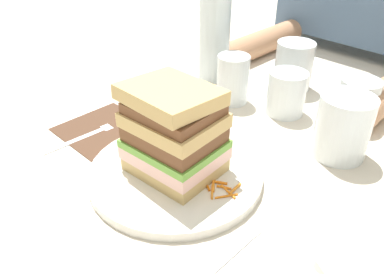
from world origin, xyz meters
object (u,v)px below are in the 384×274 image
Objects in this scene: fork at (91,132)px; empty_tumbler_1 at (358,99)px; empty_tumbler_2 at (233,79)px; knife at (251,233)px; sandwich at (175,131)px; napkin_dark at (103,129)px; juice_glass at (342,130)px; empty_tumbler_0 at (294,66)px; main_plate at (177,172)px; empty_tumbler_3 at (286,93)px; water_bottle at (215,19)px.

empty_tumbler_1 reaches higher than fork.
empty_tumbler_2 is (-0.20, -0.11, 0.01)m from empty_tumbler_1.
knife is at bearing 2.38° from fork.
napkin_dark is at bearing -178.59° from sandwich.
juice_glass is at bearing 37.27° from fork.
fork is 1.71× the size of empty_tumbler_0.
empty_tumbler_0 reaches higher than empty_tumbler_1.
juice_glass is (0.32, 0.24, 0.04)m from fork.
main_plate is 0.26m from juice_glass.
sandwich is at bearing 8.25° from fork.
fork is 0.33m from knife.
napkin_dark is 1.87× the size of empty_tumbler_1.
main_plate is 0.15m from knife.
sandwich is 0.38m from empty_tumbler_0.
juice_glass is 0.15m from empty_tumbler_3.
fork is at bearing -122.05° from empty_tumbler_3.
empty_tumbler_1 is 0.79× the size of empty_tumbler_2.
empty_tumbler_1 is (0.10, 0.35, -0.04)m from sandwich.
empty_tumbler_0 is at bearing 71.31° from fork.
juice_glass is at bearing -21.36° from empty_tumbler_3.
knife is at bearing -62.78° from empty_tumbler_0.
empty_tumbler_0 is at bearing 170.85° from empty_tumbler_1.
knife is at bearing -5.06° from sandwich.
empty_tumbler_0 is at bearing 97.74° from sandwich.
sandwich is 0.26m from juice_glass.
napkin_dark is at bearing -87.47° from water_bottle.
water_bottle is at bearing -169.40° from empty_tumbler_1.
empty_tumbler_2 is (0.09, 0.26, 0.04)m from fork.
main_plate is 0.37m from water_bottle.
knife is (0.33, 0.01, -0.00)m from fork.
empty_tumbler_1 is (0.29, 0.37, 0.03)m from fork.
empty_tumbler_0 is at bearing 117.19° from empty_tumbler_3.
sandwich is 0.36m from empty_tumbler_1.
empty_tumbler_3 is (0.00, 0.27, 0.03)m from main_plate.
empty_tumbler_1 is 0.91× the size of empty_tumbler_3.
sandwich is 0.27m from empty_tumbler_3.
knife is 2.50× the size of empty_tumbler_3.
empty_tumbler_1 reaches higher than napkin_dark.
napkin_dark is at bearing -129.06° from empty_tumbler_1.
fork is 0.34m from water_bottle.
sandwich is 1.30× the size of juice_glass.
empty_tumbler_0 reaches higher than main_plate.
main_plate is 0.88× the size of water_bottle.
empty_tumbler_3 is at bearing -5.86° from water_bottle.
water_bottle reaches higher than main_plate.
empty_tumbler_3 reaches higher than fork.
knife is at bearing -62.77° from empty_tumbler_3.
empty_tumbler_2 is at bearing 175.43° from juice_glass.
empty_tumbler_1 is 0.23m from empty_tumbler_2.
empty_tumbler_3 is at bearing -142.64° from empty_tumbler_1.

